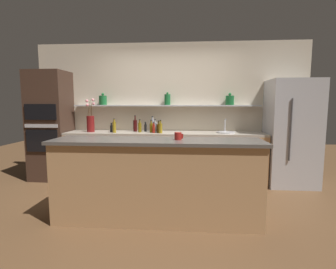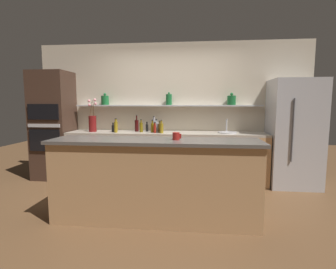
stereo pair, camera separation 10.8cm
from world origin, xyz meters
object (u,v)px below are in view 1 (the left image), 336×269
object	(u,v)px
bottle_oil_2	(114,126)
bottle_oil_8	(151,127)
bottle_oil_7	(114,127)
bottle_sauce_1	(154,128)
bottle_oil_9	(140,127)
sink_fixture	(226,132)
oven_tower	(51,126)
bottle_spirit_10	(153,125)
flower_vase	(91,122)
bottle_sauce_3	(146,127)
bottle_sauce_5	(112,128)
bottle_spirit_6	(155,127)
bottle_wine_4	(135,125)
coffee_mug	(178,136)
bottle_oil_11	(161,128)
bottle_oil_0	(159,128)
refrigerator	(291,133)

from	to	relation	value
bottle_oil_2	bottle_oil_8	size ratio (longest dim) A/B	1.04
bottle_oil_7	bottle_sauce_1	bearing A→B (deg)	1.83
bottle_oil_7	bottle_oil_9	xyz separation A→B (m)	(0.45, 0.12, -0.01)
sink_fixture	bottle_sauce_1	xyz separation A→B (m)	(-1.30, -0.13, 0.06)
oven_tower	bottle_spirit_10	xyz separation A→B (m)	(1.94, 0.18, 0.02)
flower_vase	bottle_sauce_1	bearing A→B (deg)	-3.68
bottle_sauce_3	bottle_oil_9	world-z (taller)	bottle_oil_9
bottle_sauce_5	bottle_spirit_6	bearing A→B (deg)	1.64
flower_vase	bottle_wine_4	distance (m)	0.83
bottle_oil_9	bottle_spirit_10	distance (m)	0.29
coffee_mug	sink_fixture	bearing A→B (deg)	64.84
bottle_wine_4	bottle_oil_8	distance (m)	0.38
bottle_oil_9	coffee_mug	size ratio (longest dim) A/B	2.27
bottle_oil_8	bottle_oil_9	world-z (taller)	bottle_oil_9
oven_tower	coffee_mug	world-z (taller)	oven_tower
bottle_oil_2	bottle_spirit_10	bearing A→B (deg)	2.15
bottle_sauce_5	bottle_oil_11	world-z (taller)	bottle_oil_11
flower_vase	bottle_spirit_6	size ratio (longest dim) A/B	2.57
bottle_wine_4	bottle_oil_8	bearing A→B (deg)	-27.03
flower_vase	bottle_oil_11	distance (m)	1.34
flower_vase	bottle_sauce_1	world-z (taller)	flower_vase
sink_fixture	bottle_spirit_10	world-z (taller)	bottle_spirit_10
bottle_spirit_6	bottle_oil_11	xyz separation A→B (m)	(0.12, -0.15, -0.00)
bottle_oil_7	bottle_spirit_10	size ratio (longest dim) A/B	0.90
sink_fixture	bottle_oil_8	xyz separation A→B (m)	(-1.35, -0.06, 0.07)
bottle_spirit_10	sink_fixture	bearing A→B (deg)	-6.92
bottle_oil_2	bottle_oil_11	xyz separation A→B (m)	(0.93, -0.31, -0.00)
bottle_oil_9	bottle_oil_11	xyz separation A→B (m)	(0.40, -0.14, -0.00)
bottle_oil_8	coffee_mug	xyz separation A→B (m)	(0.56, -1.62, 0.05)
flower_vase	bottle_wine_4	size ratio (longest dim) A/B	2.02
flower_vase	bottle_wine_4	world-z (taller)	flower_vase
bottle_wine_4	coffee_mug	distance (m)	2.01
bottle_oil_2	bottle_spirit_6	world-z (taller)	bottle_spirit_6
bottle_oil_0	bottle_sauce_1	xyz separation A→B (m)	(-0.09, -0.05, 0.00)
bottle_sauce_5	bottle_oil_8	distance (m)	0.75
bottle_sauce_3	sink_fixture	bearing A→B (deg)	-4.08
bottle_sauce_3	bottle_oil_8	world-z (taller)	bottle_oil_8
refrigerator	bottle_oil_9	bearing A→B (deg)	179.60
oven_tower	sink_fixture	xyz separation A→B (m)	(3.30, 0.01, -0.08)
bottle_wine_4	bottle_spirit_10	distance (m)	0.33
bottle_oil_2	bottle_oil_11	distance (m)	0.98
sink_fixture	bottle_spirit_6	xyz separation A→B (m)	(-1.29, -0.02, 0.08)
flower_vase	bottle_oil_0	distance (m)	1.29
bottle_oil_8	refrigerator	bearing A→B (deg)	0.27
bottle_oil_8	bottle_sauce_5	bearing A→B (deg)	178.71
flower_vase	sink_fixture	size ratio (longest dim) A/B	1.86
bottle_oil_7	bottle_oil_2	bearing A→B (deg)	105.55
flower_vase	bottle_oil_9	xyz separation A→B (m)	(0.93, 0.02, -0.09)
oven_tower	bottle_sauce_5	distance (m)	1.20
bottle_sauce_1	bottle_wine_4	size ratio (longest dim) A/B	0.64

